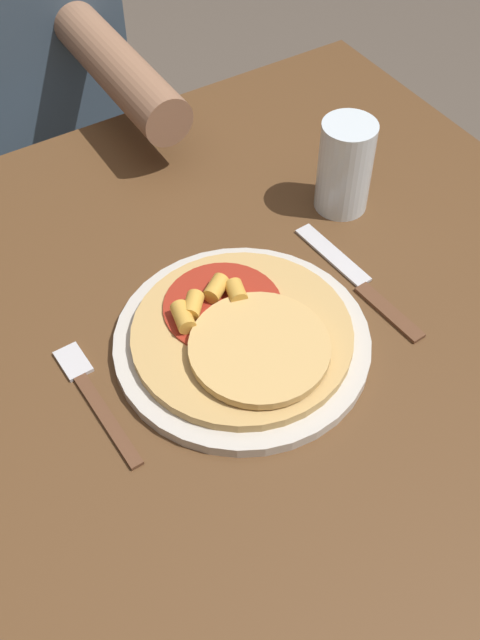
# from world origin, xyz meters

# --- Properties ---
(ground_plane) EXTENTS (8.00, 8.00, 0.00)m
(ground_plane) POSITION_xyz_m (0.00, 0.00, 0.00)
(ground_plane) COLOR brown
(dining_table) EXTENTS (1.04, 0.94, 0.77)m
(dining_table) POSITION_xyz_m (0.00, 0.00, 0.65)
(dining_table) COLOR brown
(dining_table) RESTS_ON ground_plane
(plate) EXTENTS (0.28, 0.28, 0.01)m
(plate) POSITION_xyz_m (0.03, 0.00, 0.77)
(plate) COLOR beige
(plate) RESTS_ON dining_table
(pizza) EXTENTS (0.24, 0.24, 0.04)m
(pizza) POSITION_xyz_m (0.03, -0.00, 0.79)
(pizza) COLOR tan
(pizza) RESTS_ON plate
(fork) EXTENTS (0.03, 0.18, 0.00)m
(fork) POSITION_xyz_m (-0.14, 0.02, 0.77)
(fork) COLOR brown
(fork) RESTS_ON dining_table
(knife) EXTENTS (0.03, 0.22, 0.00)m
(knife) POSITION_xyz_m (0.20, 0.01, 0.77)
(knife) COLOR brown
(knife) RESTS_ON dining_table
(drinking_glass) EXTENTS (0.07, 0.07, 0.12)m
(drinking_glass) POSITION_xyz_m (0.27, 0.13, 0.83)
(drinking_glass) COLOR silver
(drinking_glass) RESTS_ON dining_table
(person_diner) EXTENTS (0.40, 0.52, 1.16)m
(person_diner) POSITION_xyz_m (-0.00, 0.71, 0.68)
(person_diner) COLOR #2D2D38
(person_diner) RESTS_ON ground_plane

